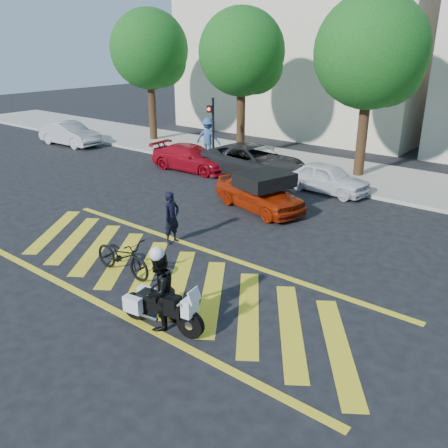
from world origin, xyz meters
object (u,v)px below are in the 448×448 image
Objects in this scene: officer_bike at (172,218)px; parked_far_left at (70,134)px; red_convertible at (259,192)px; parked_mid_right at (327,178)px; bicycle at (122,256)px; parked_mid_left at (254,161)px; parked_left at (192,158)px; police_motorcycle at (160,307)px; officer_moto at (159,291)px.

officer_bike is 15.91m from parked_far_left.
red_convertible is 3.51m from parked_mid_right.
bicycle is 10.15m from parked_mid_left.
officer_bike is 0.83× the size of bicycle.
bicycle is at bearing 179.06° from parked_mid_right.
red_convertible is 0.74× the size of parked_mid_left.
bicycle is 10.62m from parked_left.
parked_mid_left is (2.95, 0.82, 0.12)m from parked_left.
police_motorcycle is 0.55× the size of red_convertible.
parked_mid_left is (-2.77, 9.77, 0.20)m from bicycle.
parked_mid_left is (-5.31, 10.88, 0.22)m from police_motorcycle.
police_motorcycle is at bearing 60.90° from officer_moto.
officer_bike reaches higher than parked_mid_left.
bicycle is at bearing -151.65° from parked_left.
police_motorcycle is 13.02m from parked_left.
police_motorcycle is at bearing -150.21° from parked_mid_left.
red_convertible is (-0.12, 6.38, 0.13)m from bicycle.
red_convertible is 0.93× the size of parked_left.
officer_moto is 20.09m from parked_far_left.
parked_far_left is (-17.52, 9.85, 0.17)m from police_motorcycle.
officer_moto is 0.46× the size of red_convertible.
officer_bike reaches higher than red_convertible.
red_convertible is at bearing -138.11° from parked_mid_left.
parked_far_left is (-14.98, 8.73, 0.15)m from bicycle.
officer_bike is at bearing -147.78° from officer_moto.
parked_mid_left is at bearing 53.67° from red_convertible.
parked_left is (-8.26, 10.06, 0.10)m from police_motorcycle.
parked_far_left is 0.78× the size of parked_mid_left.
bicycle reaches higher than police_motorcycle.
officer_bike is at bearing -169.04° from red_convertible.
parked_far_left reaches higher than police_motorcycle.
bicycle is at bearing -169.05° from officer_bike.
parked_mid_left is at bearing 93.87° from parked_mid_right.
parked_mid_right is at bearing -87.09° from parked_left.
officer_bike is 0.93× the size of officer_moto.
parked_mid_left is at bearing -78.69° from parked_left.
police_motorcycle is (2.99, -3.40, -0.31)m from officer_bike.
police_motorcycle is at bearing -167.17° from parked_mid_right.
red_convertible is 6.16m from parked_left.
bicycle is 1.12× the size of officer_moto.
parked_mid_right is at bearing 89.95° from police_motorcycle.
parked_far_left is (-14.87, 2.35, 0.02)m from red_convertible.
bicycle is at bearing -122.82° from officer_moto.
parked_left is at bearing -92.10° from parked_far_left.
parked_far_left is at bearing 65.90° from officer_bike.
officer_bike is at bearing -145.92° from parked_left.
officer_moto is at bearing -144.91° from parked_left.
parked_mid_left reaches higher than bicycle.
parked_mid_left is (-2.65, 3.39, 0.07)m from red_convertible.
parked_far_left is at bearing 87.08° from parked_left.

